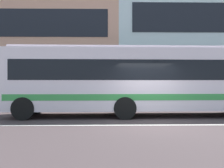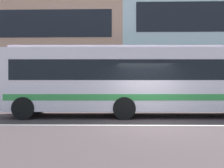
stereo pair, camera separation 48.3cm
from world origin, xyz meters
name	(u,v)px [view 1 (the left image)]	position (x,y,z in m)	size (l,w,h in m)	color
ground_plane	(154,125)	(0.00, 0.00, 0.00)	(160.00, 160.00, 0.00)	#443839
lane_centre_line	(154,125)	(0.00, 0.00, 0.00)	(60.00, 0.16, 0.01)	silver
hedge_row_far	(104,101)	(-2.06, 6.69, 0.42)	(15.37, 1.10, 0.84)	#3B6436
apartment_block_left	(5,43)	(-11.34, 13.78, 5.32)	(20.79, 8.55, 10.63)	tan
transit_bus	(139,79)	(-0.28, 2.65, 1.82)	(12.51, 2.87, 3.31)	silver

